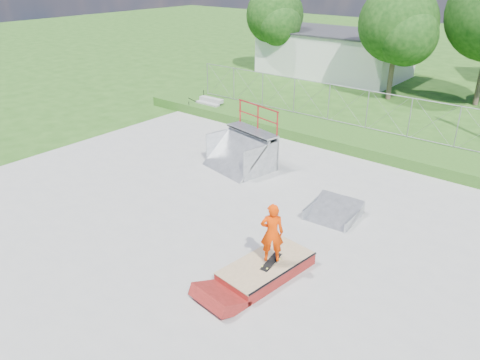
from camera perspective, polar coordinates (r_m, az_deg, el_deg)
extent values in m
plane|color=#275117|center=(14.83, -2.88, -5.70)|extent=(120.00, 120.00, 0.00)
cube|color=#999996|center=(14.82, -2.89, -5.63)|extent=(20.00, 16.00, 0.04)
cube|color=#275117|center=(22.04, 13.80, 4.88)|extent=(24.00, 3.00, 0.50)
cube|color=maroon|center=(12.64, 3.23, -10.79)|extent=(1.55, 2.72, 0.36)
cube|color=#9F825B|center=(12.53, 3.26, -10.07)|extent=(1.57, 2.75, 0.03)
cube|color=black|center=(12.47, 3.80, -9.95)|extent=(0.29, 0.81, 0.13)
imported|color=#F23700|center=(12.02, 3.91, -6.73)|extent=(0.71, 0.68, 1.64)
cube|color=silver|center=(36.06, 11.41, 14.85)|extent=(10.00, 6.00, 3.00)
cylinder|color=brown|center=(30.08, 17.86, 11.66)|extent=(0.30, 0.30, 2.45)
sphere|color=black|center=(29.57, 18.70, 17.65)|extent=(4.48, 4.48, 4.48)
sphere|color=black|center=(28.83, 19.71, 16.22)|extent=(3.36, 3.36, 3.36)
cylinder|color=brown|center=(30.68, 27.23, 10.71)|extent=(0.30, 0.30, 2.80)
cylinder|color=brown|center=(36.49, 4.11, 14.80)|extent=(0.30, 0.30, 2.27)
sphere|color=black|center=(36.09, 4.26, 19.42)|extent=(4.16, 4.16, 4.16)
sphere|color=black|center=(35.27, 4.81, 18.43)|extent=(3.12, 3.12, 3.12)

